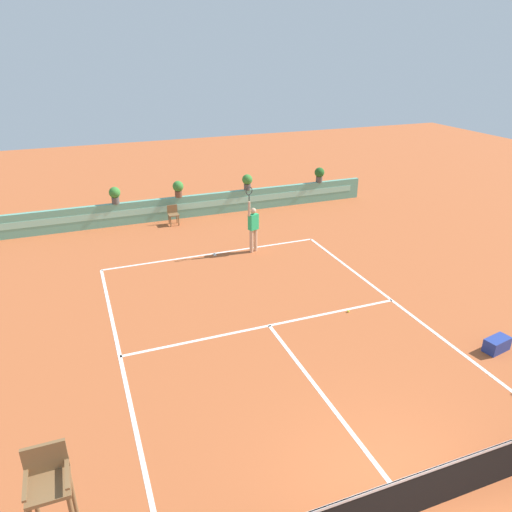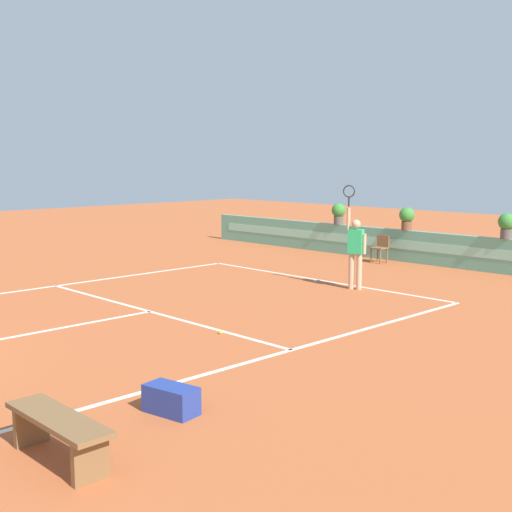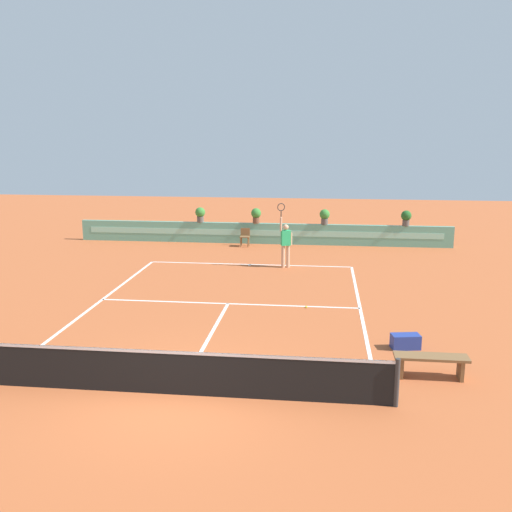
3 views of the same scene
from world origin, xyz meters
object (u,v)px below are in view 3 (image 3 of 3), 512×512
Objects in this scene: tennis_player at (286,242)px; ball_kid_chair at (245,236)px; bench_courtside at (431,361)px; potted_plant_right at (325,216)px; potted_plant_far_right at (406,217)px; gear_bag at (405,341)px; tennis_ball_near_baseline at (306,307)px; potted_plant_centre at (256,215)px; potted_plant_left at (200,214)px.

ball_kid_chair is at bearing 118.00° from tennis_player.
potted_plant_right is (-2.32, 14.92, 1.04)m from bench_courtside.
gear_bag is at bearing -97.60° from potted_plant_far_right.
ball_kid_chair is 0.33× the size of tennis_player.
potted_plant_far_right is (4.32, 10.15, 1.38)m from tennis_ball_near_baseline.
ball_kid_chair reaches higher than bench_courtside.
tennis_ball_near_baseline is (1.00, -5.30, -1.02)m from tennis_player.
gear_bag is 14.28m from potted_plant_centre.
potted_plant_left reaches higher than ball_kid_chair.
gear_bag is 15.51m from potted_plant_left.
bench_courtside is at bearing -66.92° from ball_kid_chair.
bench_courtside is at bearing -60.80° from potted_plant_left.
bench_courtside is 2.21× the size of potted_plant_far_right.
bench_courtside is (6.05, -14.19, -0.10)m from ball_kid_chair.
potted_plant_right reaches higher than ball_kid_chair.
potted_plant_left is (-2.29, 0.73, 0.93)m from ball_kid_chair.
potted_plant_right reaches higher than bench_courtside.
ball_kid_chair is 12.50× the size of tennis_ball_near_baseline.
potted_plant_left is (-8.34, 14.92, 1.04)m from bench_courtside.
tennis_ball_near_baseline is 10.25m from potted_plant_right.
ball_kid_chair is at bearing -121.43° from potted_plant_centre.
bench_courtside is 17.12m from potted_plant_left.
potted_plant_centre is 1.00× the size of potted_plant_left.
potted_plant_left is (-6.01, 0.00, 0.00)m from potted_plant_right.
tennis_player is 3.57× the size of potted_plant_right.
tennis_ball_near_baseline is (3.18, -9.41, -0.44)m from ball_kid_chair.
tennis_player is (2.19, -4.11, 0.57)m from ball_kid_chair.
gear_bag is 0.27× the size of tennis_player.
bench_courtside is at bearing -95.59° from potted_plant_far_right.
potted_plant_right is 1.00× the size of potted_plant_left.
tennis_player reaches higher than potted_plant_left.
potted_plant_right reaches higher than tennis_ball_near_baseline.
ball_kid_chair is 0.53× the size of bench_courtside.
potted_plant_right is (0.54, 10.15, 1.38)m from tennis_ball_near_baseline.
bench_courtside is 2.21× the size of potted_plant_centre.
tennis_player is at bearing 110.96° from bench_courtside.
potted_plant_far_right reaches higher than ball_kid_chair.
potted_plant_centre is at bearing 58.57° from ball_kid_chair.
tennis_player is 3.57× the size of potted_plant_far_right.
potted_plant_right is (-2.02, 13.21, 1.23)m from gear_bag.
gear_bag is 9.13m from tennis_player.
ball_kid_chair is 3.91m from potted_plant_right.
potted_plant_right is at bearing 0.00° from potted_plant_left.
tennis_ball_near_baseline is 10.60m from potted_plant_centre.
potted_plant_far_right reaches higher than bench_courtside.
potted_plant_left is (-8.04, 13.21, 1.23)m from gear_bag.
ball_kid_chair is 1.21× the size of gear_bag.
tennis_player reaches higher than ball_kid_chair.
tennis_player reaches higher than potted_plant_centre.
ball_kid_chair is at bearing 108.69° from tennis_ball_near_baseline.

